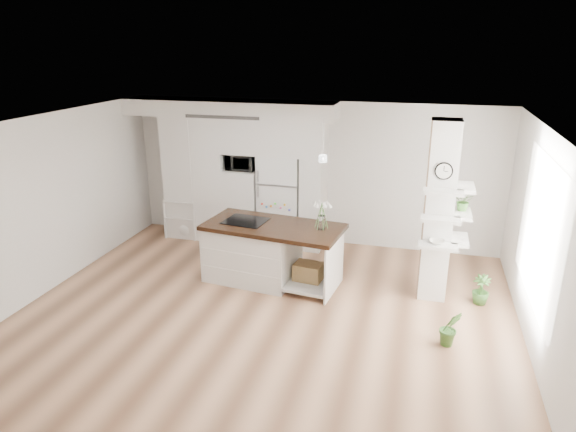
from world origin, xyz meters
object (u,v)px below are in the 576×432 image
Objects in this scene: bookshelf at (184,221)px; floor_plant_a at (450,328)px; kitchen_island at (259,250)px; refrigerator at (281,200)px.

floor_plant_a is at bearing -29.91° from bookshelf.
kitchen_island is at bearing 157.65° from floor_plant_a.
bookshelf is 5.67m from floor_plant_a.
refrigerator reaches higher than floor_plant_a.
refrigerator is 4.22m from floor_plant_a.
refrigerator is 0.77× the size of kitchen_island.
floor_plant_a is at bearing -42.91° from refrigerator.
refrigerator is 1.67m from kitchen_island.
bookshelf is at bearing 152.04° from floor_plant_a.
refrigerator is 2.03m from bookshelf.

